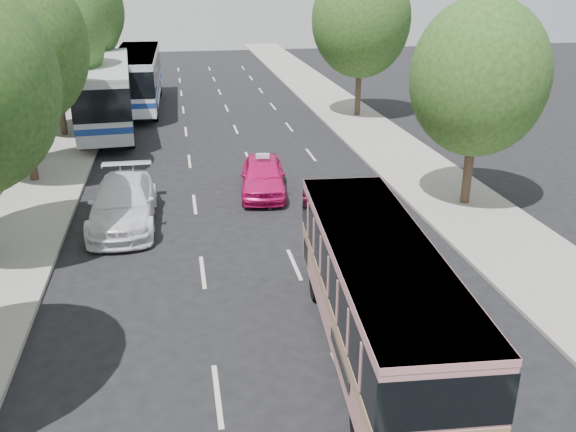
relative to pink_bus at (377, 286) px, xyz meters
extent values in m
plane|color=black|center=(-1.99, 1.05, -1.84)|extent=(120.00, 120.00, 0.00)
cube|color=#9E998E|center=(-10.49, 21.05, -1.77)|extent=(4.00, 90.00, 0.15)
cube|color=#9E998E|center=(6.51, 21.05, -1.78)|extent=(4.00, 90.00, 0.12)
cube|color=#9E998E|center=(-12.29, 21.05, -0.94)|extent=(0.30, 90.00, 1.50)
cylinder|color=#38281E|center=(-10.69, 15.05, 0.06)|extent=(0.36, 0.36, 3.80)
ellipsoid|color=#224117|center=(-10.69, 15.05, 4.06)|extent=(6.00, 6.00, 6.90)
sphere|color=#224117|center=(-10.29, 14.75, 5.26)|extent=(3.90, 3.90, 3.90)
cylinder|color=#38281E|center=(-10.59, 23.05, -0.09)|extent=(0.36, 0.36, 3.50)
ellipsoid|color=#224117|center=(-10.59, 23.05, 3.59)|extent=(5.52, 5.52, 6.35)
sphere|color=#224117|center=(-10.19, 22.75, 4.69)|extent=(3.59, 3.59, 3.59)
cylinder|color=#38281E|center=(-10.49, 31.05, 0.15)|extent=(0.36, 0.36, 3.99)
ellipsoid|color=#224117|center=(-10.49, 31.05, 4.35)|extent=(6.30, 6.30, 7.24)
cylinder|color=#38281E|center=(-10.69, 39.05, 0.02)|extent=(0.36, 0.36, 3.72)
ellipsoid|color=#224117|center=(-10.69, 39.05, 3.94)|extent=(5.88, 5.88, 6.76)
cylinder|color=#38281E|center=(6.71, 9.05, -0.23)|extent=(0.36, 0.36, 3.23)
ellipsoid|color=#224117|center=(6.71, 9.05, 3.17)|extent=(5.10, 5.10, 5.87)
sphere|color=#224117|center=(7.11, 8.75, 4.19)|extent=(3.32, 3.31, 3.31)
cylinder|color=#38281E|center=(7.01, 25.05, 0.06)|extent=(0.36, 0.36, 3.80)
ellipsoid|color=#224117|center=(7.01, 25.05, 4.06)|extent=(6.00, 6.00, 6.90)
cube|color=#CA8287|center=(0.00, 0.00, -0.12)|extent=(3.03, 9.40, 2.48)
cube|color=#9E7A59|center=(0.00, 0.00, -0.41)|extent=(3.07, 9.42, 0.32)
cube|color=black|center=(0.00, 0.00, 0.33)|extent=(3.08, 9.43, 1.02)
cube|color=#CA8287|center=(0.00, 0.00, 1.04)|extent=(3.05, 9.42, 0.15)
cylinder|color=black|center=(-0.78, 2.85, -1.36)|extent=(0.35, 0.98, 0.96)
cylinder|color=black|center=(1.22, 2.69, -1.36)|extent=(0.35, 0.98, 0.96)
cylinder|color=black|center=(-1.25, -3.05, -1.36)|extent=(0.35, 0.98, 0.96)
cylinder|color=black|center=(0.76, -3.21, -1.36)|extent=(0.35, 0.98, 0.96)
imported|color=#D61266|center=(-0.99, 11.86, -1.07)|extent=(2.37, 4.69, 1.53)
imported|color=white|center=(-6.49, 9.49, -1.02)|extent=(2.36, 5.67, 1.64)
cube|color=silver|center=(-8.29, 24.54, 0.39)|extent=(3.57, 13.07, 3.28)
cube|color=black|center=(-8.29, 24.54, 0.80)|extent=(3.62, 13.10, 1.61)
cube|color=navy|center=(-8.29, 24.54, -0.44)|extent=(3.61, 13.09, 0.32)
cube|color=silver|center=(-8.29, 24.54, 1.96)|extent=(3.59, 13.09, 0.15)
cylinder|color=black|center=(-9.77, 28.54, -1.25)|extent=(0.42, 1.20, 1.18)
cylinder|color=black|center=(-7.33, 28.70, -1.25)|extent=(0.42, 1.20, 1.18)
cylinder|color=black|center=(-9.22, 19.95, -1.25)|extent=(0.42, 1.20, 1.18)
cylinder|color=black|center=(-6.78, 20.11, -1.25)|extent=(0.42, 1.20, 1.18)
cube|color=white|center=(-6.73, 30.38, 0.29)|extent=(2.82, 12.39, 3.14)
cube|color=black|center=(-6.73, 30.38, 0.68)|extent=(2.87, 12.42, 1.54)
cube|color=navy|center=(-6.73, 30.38, -0.50)|extent=(2.86, 12.41, 0.31)
cube|color=white|center=(-6.73, 30.38, 1.79)|extent=(2.84, 12.41, 0.14)
cylinder|color=black|center=(-7.83, 34.30, -1.27)|extent=(0.35, 1.14, 1.13)
cylinder|color=black|center=(-5.50, 34.27, -1.27)|extent=(0.35, 1.14, 1.13)
cylinder|color=black|center=(-7.96, 26.07, -1.27)|extent=(0.35, 1.14, 1.13)
cylinder|color=black|center=(-5.63, 26.04, -1.27)|extent=(0.35, 1.14, 1.13)
cube|color=silver|center=(-0.99, 11.86, -0.22)|extent=(0.57, 0.25, 0.18)
camera|label=1|loc=(-4.36, -12.01, 6.87)|focal=38.00mm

